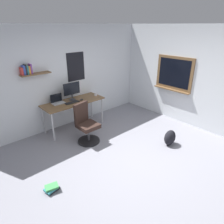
{
  "coord_description": "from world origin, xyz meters",
  "views": [
    {
      "loc": [
        -2.57,
        -2.21,
        2.58
      ],
      "look_at": [
        0.07,
        0.72,
        0.85
      ],
      "focal_mm": 32.16,
      "sensor_mm": 36.0,
      "label": 1
    }
  ],
  "objects_px": {
    "office_chair": "(86,126)",
    "monitor_primary": "(72,90)",
    "keyboard": "(72,102)",
    "backpack": "(170,138)",
    "book_stack_on_floor": "(52,188)",
    "laptop": "(58,101)",
    "computer_mouse": "(81,100)",
    "desk": "(74,104)",
    "coffee_mug": "(96,94)"
  },
  "relations": [
    {
      "from": "keyboard",
      "to": "backpack",
      "type": "height_order",
      "value": "keyboard"
    },
    {
      "from": "computer_mouse",
      "to": "backpack",
      "type": "distance_m",
      "value": 2.4
    },
    {
      "from": "office_chair",
      "to": "laptop",
      "type": "height_order",
      "value": "laptop"
    },
    {
      "from": "desk",
      "to": "keyboard",
      "type": "distance_m",
      "value": 0.14
    },
    {
      "from": "desk",
      "to": "monitor_primary",
      "type": "bearing_deg",
      "value": 67.94
    },
    {
      "from": "laptop",
      "to": "coffee_mug",
      "type": "bearing_deg",
      "value": -9.29
    },
    {
      "from": "office_chair",
      "to": "keyboard",
      "type": "bearing_deg",
      "value": 82.89
    },
    {
      "from": "office_chair",
      "to": "book_stack_on_floor",
      "type": "relative_size",
      "value": 3.71
    },
    {
      "from": "laptop",
      "to": "book_stack_on_floor",
      "type": "bearing_deg",
      "value": -122.6
    },
    {
      "from": "laptop",
      "to": "monitor_primary",
      "type": "xyz_separation_m",
      "value": [
        0.4,
        -0.05,
        0.22
      ]
    },
    {
      "from": "desk",
      "to": "laptop",
      "type": "distance_m",
      "value": 0.41
    },
    {
      "from": "coffee_mug",
      "to": "book_stack_on_floor",
      "type": "distance_m",
      "value": 2.89
    },
    {
      "from": "office_chair",
      "to": "laptop",
      "type": "distance_m",
      "value": 1.03
    },
    {
      "from": "coffee_mug",
      "to": "book_stack_on_floor",
      "type": "relative_size",
      "value": 0.36
    },
    {
      "from": "desk",
      "to": "monitor_primary",
      "type": "distance_m",
      "value": 0.36
    },
    {
      "from": "office_chair",
      "to": "laptop",
      "type": "xyz_separation_m",
      "value": [
        -0.19,
        0.93,
        0.41
      ]
    },
    {
      "from": "desk",
      "to": "laptop",
      "type": "xyz_separation_m",
      "value": [
        -0.36,
        0.15,
        0.13
      ]
    },
    {
      "from": "coffee_mug",
      "to": "computer_mouse",
      "type": "bearing_deg",
      "value": -174.35
    },
    {
      "from": "monitor_primary",
      "to": "book_stack_on_floor",
      "type": "distance_m",
      "value": 2.57
    },
    {
      "from": "coffee_mug",
      "to": "keyboard",
      "type": "bearing_deg",
      "value": -176.36
    },
    {
      "from": "backpack",
      "to": "book_stack_on_floor",
      "type": "distance_m",
      "value": 2.75
    },
    {
      "from": "computer_mouse",
      "to": "book_stack_on_floor",
      "type": "xyz_separation_m",
      "value": [
        -1.73,
        -1.61,
        -0.72
      ]
    },
    {
      "from": "computer_mouse",
      "to": "book_stack_on_floor",
      "type": "bearing_deg",
      "value": -137.14
    },
    {
      "from": "keyboard",
      "to": "backpack",
      "type": "relative_size",
      "value": 1.0
    },
    {
      "from": "desk",
      "to": "coffee_mug",
      "type": "distance_m",
      "value": 0.72
    },
    {
      "from": "keyboard",
      "to": "backpack",
      "type": "xyz_separation_m",
      "value": [
        1.24,
        -2.12,
        -0.58
      ]
    },
    {
      "from": "office_chair",
      "to": "monitor_primary",
      "type": "relative_size",
      "value": 2.05
    },
    {
      "from": "monitor_primary",
      "to": "backpack",
      "type": "distance_m",
      "value": 2.69
    },
    {
      "from": "office_chair",
      "to": "backpack",
      "type": "bearing_deg",
      "value": -46.95
    },
    {
      "from": "office_chair",
      "to": "computer_mouse",
      "type": "relative_size",
      "value": 9.13
    },
    {
      "from": "laptop",
      "to": "book_stack_on_floor",
      "type": "distance_m",
      "value": 2.31
    },
    {
      "from": "book_stack_on_floor",
      "to": "monitor_primary",
      "type": "bearing_deg",
      "value": 48.59
    },
    {
      "from": "desk",
      "to": "book_stack_on_floor",
      "type": "height_order",
      "value": "desk"
    },
    {
      "from": "keyboard",
      "to": "computer_mouse",
      "type": "xyz_separation_m",
      "value": [
        0.28,
        0.0,
        0.01
      ]
    },
    {
      "from": "office_chair",
      "to": "monitor_primary",
      "type": "height_order",
      "value": "monitor_primary"
    },
    {
      "from": "laptop",
      "to": "computer_mouse",
      "type": "distance_m",
      "value": 0.61
    },
    {
      "from": "office_chair",
      "to": "book_stack_on_floor",
      "type": "distance_m",
      "value": 1.68
    },
    {
      "from": "desk",
      "to": "book_stack_on_floor",
      "type": "xyz_separation_m",
      "value": [
        -1.53,
        -1.69,
        -0.63
      ]
    },
    {
      "from": "backpack",
      "to": "computer_mouse",
      "type": "bearing_deg",
      "value": 114.37
    },
    {
      "from": "laptop",
      "to": "computer_mouse",
      "type": "relative_size",
      "value": 2.98
    },
    {
      "from": "monitor_primary",
      "to": "book_stack_on_floor",
      "type": "xyz_separation_m",
      "value": [
        -1.57,
        -1.79,
        -0.98
      ]
    },
    {
      "from": "backpack",
      "to": "laptop",
      "type": "bearing_deg",
      "value": 122.98
    },
    {
      "from": "office_chair",
      "to": "book_stack_on_floor",
      "type": "xyz_separation_m",
      "value": [
        -1.37,
        -0.91,
        -0.36
      ]
    },
    {
      "from": "keyboard",
      "to": "computer_mouse",
      "type": "bearing_deg",
      "value": 0.0
    },
    {
      "from": "desk",
      "to": "book_stack_on_floor",
      "type": "bearing_deg",
      "value": -132.31
    },
    {
      "from": "desk",
      "to": "office_chair",
      "type": "relative_size",
      "value": 1.69
    },
    {
      "from": "laptop",
      "to": "book_stack_on_floor",
      "type": "xyz_separation_m",
      "value": [
        -1.17,
        -1.83,
        -0.76
      ]
    },
    {
      "from": "backpack",
      "to": "coffee_mug",
      "type": "bearing_deg",
      "value": 101.87
    },
    {
      "from": "laptop",
      "to": "office_chair",
      "type": "bearing_deg",
      "value": -78.14
    },
    {
      "from": "keyboard",
      "to": "coffee_mug",
      "type": "xyz_separation_m",
      "value": [
        0.79,
        0.05,
        0.04
      ]
    }
  ]
}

